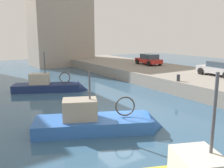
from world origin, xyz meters
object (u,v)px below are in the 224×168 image
(parked_car_red, at_px, (149,59))
(fishing_boat_blue, at_px, (101,128))
(mooring_bollard_mid, at_px, (178,78))
(fishing_boat_navy, at_px, (51,89))
(parked_car_silver, at_px, (220,68))

(parked_car_red, bearing_deg, fishing_boat_blue, -138.04)
(mooring_bollard_mid, bearing_deg, parked_car_red, 61.81)
(fishing_boat_blue, bearing_deg, mooring_bollard_mid, 19.04)
(fishing_boat_navy, bearing_deg, parked_car_silver, -28.36)
(parked_car_silver, distance_m, mooring_bollard_mid, 5.28)
(fishing_boat_blue, bearing_deg, parked_car_silver, 11.48)
(parked_car_silver, distance_m, parked_car_red, 10.19)
(fishing_boat_blue, xyz_separation_m, fishing_boat_navy, (0.73, 10.41, -0.00))
(parked_car_silver, xyz_separation_m, mooring_bollard_mid, (-5.25, 0.25, -0.43))
(fishing_boat_navy, distance_m, parked_car_red, 14.26)
(fishing_boat_navy, relative_size, parked_car_red, 1.68)
(fishing_boat_blue, xyz_separation_m, parked_car_silver, (14.54, 2.95, 1.76))
(parked_car_red, distance_m, mooring_bollard_mid, 11.28)
(parked_car_silver, xyz_separation_m, parked_car_red, (0.07, 10.19, 0.00))
(parked_car_red, height_order, mooring_bollard_mid, parked_car_red)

